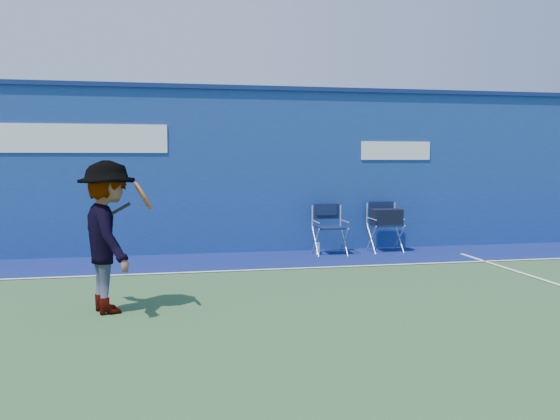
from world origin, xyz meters
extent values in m
plane|color=#30552D|center=(0.00, 0.00, 0.00)|extent=(80.00, 80.00, 0.00)
cube|color=navy|center=(0.00, 5.20, 1.50)|extent=(24.00, 0.40, 3.00)
cube|color=navy|center=(0.00, 5.20, 3.04)|extent=(24.00, 0.50, 0.08)
cube|color=white|center=(-3.00, 4.99, 2.10)|extent=(4.50, 0.02, 0.50)
cube|color=white|center=(3.60, 4.99, 1.90)|extent=(1.40, 0.02, 0.35)
cube|color=navy|center=(0.00, 4.10, 0.00)|extent=(24.00, 1.80, 0.01)
cube|color=white|center=(0.00, 3.20, 0.01)|extent=(24.00, 0.06, 0.01)
cube|color=#0F1839|center=(2.13, 4.45, 0.49)|extent=(0.48, 0.40, 0.03)
cube|color=silver|center=(2.13, 4.69, 0.69)|extent=(0.54, 0.02, 0.40)
cube|color=#0F1839|center=(2.13, 4.69, 0.77)|extent=(0.48, 0.03, 0.28)
cube|color=#0F1839|center=(2.13, 4.69, 0.81)|extent=(0.40, 0.06, 0.22)
cube|color=#0F1839|center=(3.25, 4.57, 0.51)|extent=(0.49, 0.41, 0.03)
cube|color=silver|center=(3.25, 4.82, 0.71)|extent=(0.56, 0.02, 0.40)
cube|color=#0F1839|center=(3.25, 4.82, 0.79)|extent=(0.49, 0.03, 0.28)
cube|color=black|center=(3.25, 4.54, 0.66)|extent=(0.56, 0.32, 0.30)
cylinder|color=white|center=(1.91, 4.46, 0.11)|extent=(0.07, 0.07, 0.22)
imported|color=#EA4738|center=(-1.47, 1.07, 0.87)|extent=(0.97, 1.27, 1.73)
torus|color=#AC4617|center=(-1.07, 0.95, 1.33)|extent=(0.26, 0.40, 0.34)
cylinder|color=gray|center=(-1.07, 0.95, 1.33)|extent=(0.20, 0.33, 0.28)
cylinder|color=black|center=(-1.36, 0.99, 1.16)|extent=(0.32, 0.08, 0.20)
camera|label=1|loc=(-0.87, -5.85, 1.75)|focal=38.00mm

